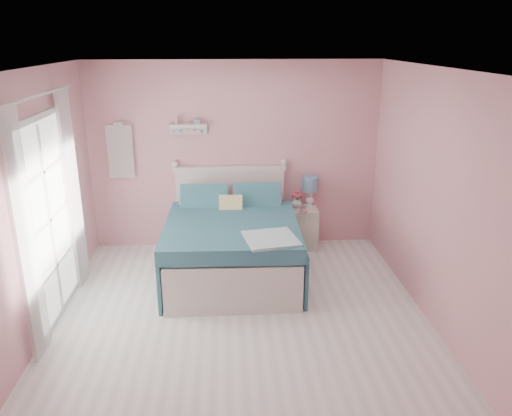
{
  "coord_description": "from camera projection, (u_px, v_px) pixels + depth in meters",
  "views": [
    {
      "loc": [
        -0.13,
        -4.56,
        2.87
      ],
      "look_at": [
        0.23,
        1.2,
        0.89
      ],
      "focal_mm": 35.0,
      "sensor_mm": 36.0,
      "label": 1
    }
  ],
  "objects": [
    {
      "name": "table_lamp",
      "position": [
        310.0,
        186.0,
        6.99
      ],
      "size": [
        0.22,
        0.22,
        0.45
      ],
      "color": "white",
      "rests_on": "nightstand"
    },
    {
      "name": "curtain_far",
      "position": [
        73.0,
        190.0,
        5.82
      ],
      "size": [
        0.04,
        0.4,
        2.32
      ],
      "primitive_type": "cube",
      "color": "white",
      "rests_on": "floor"
    },
    {
      "name": "vase",
      "position": [
        297.0,
        202.0,
        7.05
      ],
      "size": [
        0.17,
        0.17,
        0.16
      ],
      "primitive_type": "imported",
      "rotation": [
        0.0,
        0.0,
        0.09
      ],
      "color": "silver",
      "rests_on": "nightstand"
    },
    {
      "name": "nightstand",
      "position": [
        302.0,
        228.0,
        7.12
      ],
      "size": [
        0.41,
        0.4,
        0.59
      ],
      "color": "beige",
      "rests_on": "floor"
    },
    {
      "name": "roses",
      "position": [
        297.0,
        194.0,
        7.01
      ],
      "size": [
        0.14,
        0.11,
        0.12
      ],
      "color": "#E14C63",
      "rests_on": "vase"
    },
    {
      "name": "curtain_near",
      "position": [
        25.0,
        239.0,
        4.42
      ],
      "size": [
        0.04,
        0.4,
        2.32
      ],
      "primitive_type": "cube",
      "color": "white",
      "rests_on": "floor"
    },
    {
      "name": "french_door",
      "position": [
        49.0,
        221.0,
        5.15
      ],
      "size": [
        0.04,
        1.32,
        2.16
      ],
      "color": "silver",
      "rests_on": "floor"
    },
    {
      "name": "bed",
      "position": [
        232.0,
        245.0,
        6.27
      ],
      "size": [
        1.63,
        2.04,
        1.17
      ],
      "rotation": [
        0.0,
        0.0,
        -0.02
      ],
      "color": "silver",
      "rests_on": "floor"
    },
    {
      "name": "hanging_dress",
      "position": [
        121.0,
        152.0,
        6.75
      ],
      "size": [
        0.34,
        0.03,
        0.72
      ],
      "primitive_type": "cube",
      "color": "white",
      "rests_on": "room_shell"
    },
    {
      "name": "teacup",
      "position": [
        303.0,
        210.0,
        6.85
      ],
      "size": [
        0.09,
        0.09,
        0.07
      ],
      "primitive_type": "imported",
      "rotation": [
        0.0,
        0.0,
        0.04
      ],
      "color": "#CE8A96",
      "rests_on": "nightstand"
    },
    {
      "name": "wall_shelf",
      "position": [
        188.0,
        127.0,
        6.71
      ],
      "size": [
        0.5,
        0.15,
        0.25
      ],
      "color": "silver",
      "rests_on": "room_shell"
    },
    {
      "name": "room_shell",
      "position": [
        240.0,
        181.0,
        4.73
      ],
      "size": [
        4.5,
        4.5,
        4.5
      ],
      "color": "pink",
      "rests_on": "floor"
    },
    {
      "name": "floor",
      "position": [
        241.0,
        326.0,
        5.24
      ],
      "size": [
        4.5,
        4.5,
        0.0
      ],
      "primitive_type": "plane",
      "color": "silver",
      "rests_on": "ground"
    }
  ]
}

